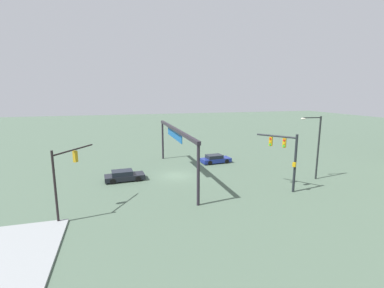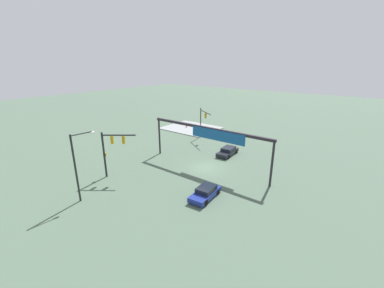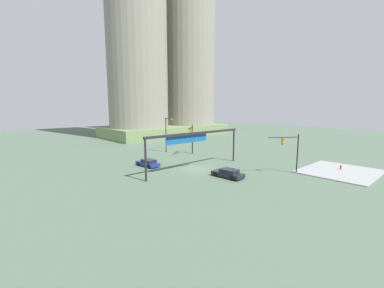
{
  "view_description": "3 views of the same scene",
  "coord_description": "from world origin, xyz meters",
  "px_view_note": "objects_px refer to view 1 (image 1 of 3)",
  "views": [
    {
      "loc": [
        31.11,
        -6.89,
        9.98
      ],
      "look_at": [
        -1.05,
        2.29,
        3.64
      ],
      "focal_mm": 25.4,
      "sensor_mm": 36.0,
      "label": 1
    },
    {
      "loc": [
        -17.94,
        26.62,
        14.15
      ],
      "look_at": [
        0.76,
        2.36,
        3.93
      ],
      "focal_mm": 23.18,
      "sensor_mm": 36.0,
      "label": 2
    },
    {
      "loc": [
        -26.05,
        -27.45,
        9.64
      ],
      "look_at": [
        0.43,
        1.5,
        3.8
      ],
      "focal_mm": 23.34,
      "sensor_mm": 36.0,
      "label": 3
    }
  ],
  "objects_px": {
    "sedan_car_approaching": "(124,176)",
    "traffic_signal_opposite_side": "(287,153)",
    "streetlamp_curved_arm": "(316,143)",
    "traffic_signal_near_corner": "(65,170)",
    "sedan_car_waiting_far": "(215,159)"
  },
  "relations": [
    {
      "from": "traffic_signal_opposite_side",
      "to": "sedan_car_approaching",
      "type": "bearing_deg",
      "value": 26.58
    },
    {
      "from": "traffic_signal_near_corner",
      "to": "sedan_car_waiting_far",
      "type": "bearing_deg",
      "value": -21.11
    },
    {
      "from": "traffic_signal_near_corner",
      "to": "traffic_signal_opposite_side",
      "type": "xyz_separation_m",
      "value": [
        -0.47,
        20.66,
        0.06
      ]
    },
    {
      "from": "streetlamp_curved_arm",
      "to": "sedan_car_approaching",
      "type": "xyz_separation_m",
      "value": [
        -5.51,
        -21.38,
        -3.77
      ]
    },
    {
      "from": "sedan_car_approaching",
      "to": "traffic_signal_opposite_side",
      "type": "bearing_deg",
      "value": -29.74
    },
    {
      "from": "streetlamp_curved_arm",
      "to": "sedan_car_approaching",
      "type": "distance_m",
      "value": 22.4
    },
    {
      "from": "streetlamp_curved_arm",
      "to": "sedan_car_approaching",
      "type": "height_order",
      "value": "streetlamp_curved_arm"
    },
    {
      "from": "traffic_signal_opposite_side",
      "to": "sedan_car_approaching",
      "type": "distance_m",
      "value": 18.05
    },
    {
      "from": "traffic_signal_opposite_side",
      "to": "sedan_car_waiting_far",
      "type": "distance_m",
      "value": 13.2
    },
    {
      "from": "traffic_signal_near_corner",
      "to": "sedan_car_waiting_far",
      "type": "relative_size",
      "value": 1.31
    },
    {
      "from": "traffic_signal_near_corner",
      "to": "sedan_car_waiting_far",
      "type": "height_order",
      "value": "traffic_signal_near_corner"
    },
    {
      "from": "sedan_car_approaching",
      "to": "sedan_car_waiting_far",
      "type": "relative_size",
      "value": 1.04
    },
    {
      "from": "traffic_signal_near_corner",
      "to": "sedan_car_approaching",
      "type": "xyz_separation_m",
      "value": [
        -8.24,
        4.72,
        -3.34
      ]
    },
    {
      "from": "traffic_signal_opposite_side",
      "to": "sedan_car_approaching",
      "type": "xyz_separation_m",
      "value": [
        -7.76,
        -15.94,
        -3.4
      ]
    },
    {
      "from": "traffic_signal_opposite_side",
      "to": "sedan_car_approaching",
      "type": "height_order",
      "value": "traffic_signal_opposite_side"
    }
  ]
}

